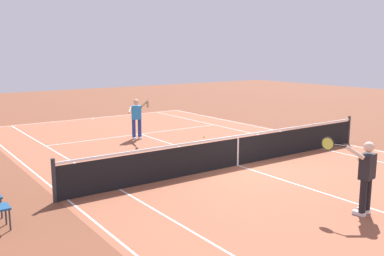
# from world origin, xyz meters

# --- Properties ---
(ground_plane) EXTENTS (60.00, 60.00, 0.00)m
(ground_plane) POSITION_xyz_m (0.00, 0.00, 0.00)
(ground_plane) COLOR brown
(court_slab) EXTENTS (24.20, 11.40, 0.00)m
(court_slab) POSITION_xyz_m (0.00, 0.00, 0.00)
(court_slab) COLOR #935138
(court_slab) RESTS_ON ground_plane
(court_line_markings) EXTENTS (23.85, 11.05, 0.01)m
(court_line_markings) POSITION_xyz_m (0.00, 0.00, 0.00)
(court_line_markings) COLOR white
(court_line_markings) RESTS_ON ground_plane
(tennis_net) EXTENTS (0.10, 11.70, 1.08)m
(tennis_net) POSITION_xyz_m (0.00, 0.00, 0.49)
(tennis_net) COLOR #2D2D33
(tennis_net) RESTS_ON ground_plane
(tennis_player_near) EXTENTS (1.18, 0.74, 1.70)m
(tennis_player_near) POSITION_xyz_m (5.55, 0.60, 0.93)
(tennis_player_near) COLOR navy
(tennis_player_near) RESTS_ON ground_plane
(tennis_player_far) EXTENTS (1.02, 0.83, 1.70)m
(tennis_player_far) POSITION_xyz_m (-4.72, 0.48, 0.93)
(tennis_player_far) COLOR black
(tennis_player_far) RESTS_ON ground_plane
(tennis_ball) EXTENTS (0.07, 0.07, 0.07)m
(tennis_ball) POSITION_xyz_m (4.17, -1.82, 0.03)
(tennis_ball) COLOR #CCE01E
(tennis_ball) RESTS_ON ground_plane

